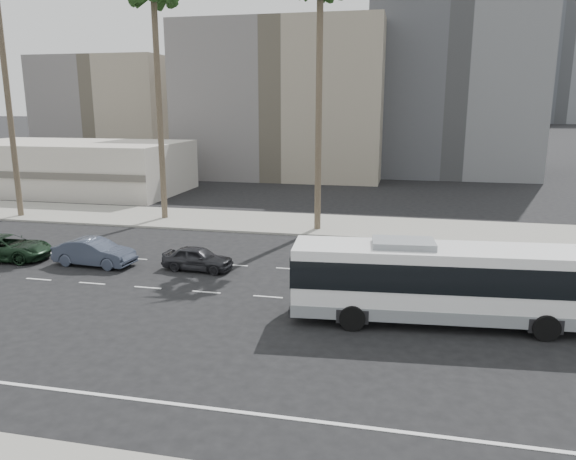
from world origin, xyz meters
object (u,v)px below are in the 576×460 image
(city_bus, at_px, (440,280))
(car_c, at_px, (6,247))
(car_a, at_px, (198,258))
(car_b, at_px, (94,252))

(city_bus, bearing_deg, car_c, 165.14)
(city_bus, relative_size, car_a, 3.17)
(car_b, bearing_deg, car_c, 94.57)
(car_a, bearing_deg, car_c, 95.68)
(car_b, height_order, car_c, car_b)
(car_a, bearing_deg, city_bus, -107.37)
(city_bus, xyz_separation_m, car_b, (-18.07, 4.26, -1.04))
(car_a, bearing_deg, car_b, 97.42)
(car_b, distance_m, car_c, 5.55)
(car_c, bearing_deg, car_a, -92.89)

